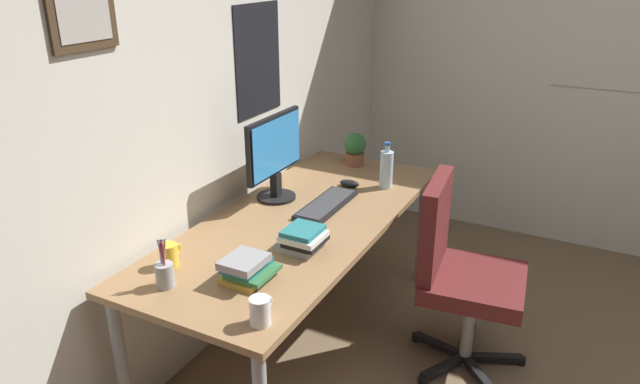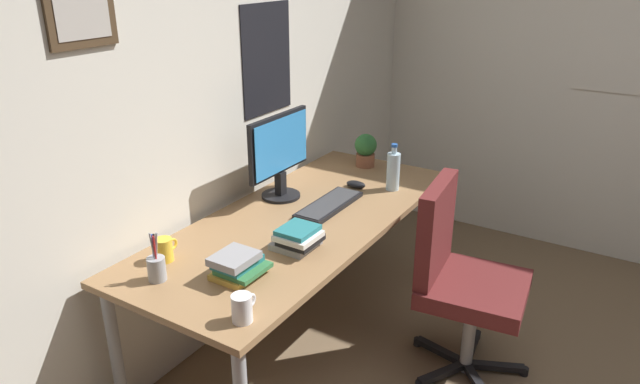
{
  "view_description": "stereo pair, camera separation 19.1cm",
  "coord_description": "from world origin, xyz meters",
  "px_view_note": "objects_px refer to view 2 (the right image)",
  "views": [
    {
      "loc": [
        -1.92,
        0.45,
        1.88
      ],
      "look_at": [
        0.24,
        1.58,
        0.88
      ],
      "focal_mm": 32.27,
      "sensor_mm": 36.0,
      "label": 1
    },
    {
      "loc": [
        -1.83,
        0.29,
        1.88
      ],
      "look_at": [
        0.24,
        1.58,
        0.88
      ],
      "focal_mm": 32.27,
      "sensor_mm": 36.0,
      "label": 2
    }
  ],
  "objects_px": {
    "office_chair": "(459,272)",
    "computer_mouse": "(356,184)",
    "coffee_mug_far": "(165,249)",
    "water_bottle": "(393,171)",
    "potted_plant": "(366,149)",
    "book_stack_right": "(298,238)",
    "book_stack_left": "(238,265)",
    "monitor": "(279,153)",
    "keyboard": "(329,205)",
    "pen_cup": "(157,267)",
    "coffee_mug_near": "(242,308)"
  },
  "relations": [
    {
      "from": "computer_mouse",
      "to": "coffee_mug_near",
      "type": "xyz_separation_m",
      "value": [
        -1.28,
        -0.26,
        0.03
      ]
    },
    {
      "from": "office_chair",
      "to": "book_stack_left",
      "type": "bearing_deg",
      "value": 142.82
    },
    {
      "from": "keyboard",
      "to": "potted_plant",
      "type": "xyz_separation_m",
      "value": [
        0.63,
        0.13,
        0.09
      ]
    },
    {
      "from": "coffee_mug_near",
      "to": "pen_cup",
      "type": "bearing_deg",
      "value": 85.51
    },
    {
      "from": "water_bottle",
      "to": "book_stack_right",
      "type": "height_order",
      "value": "water_bottle"
    },
    {
      "from": "office_chair",
      "to": "computer_mouse",
      "type": "height_order",
      "value": "office_chair"
    },
    {
      "from": "water_bottle",
      "to": "potted_plant",
      "type": "height_order",
      "value": "water_bottle"
    },
    {
      "from": "monitor",
      "to": "coffee_mug_far",
      "type": "height_order",
      "value": "monitor"
    },
    {
      "from": "coffee_mug_near",
      "to": "monitor",
      "type": "bearing_deg",
      "value": 28.91
    },
    {
      "from": "book_stack_left",
      "to": "coffee_mug_near",
      "type": "bearing_deg",
      "value": -137.6
    },
    {
      "from": "office_chair",
      "to": "water_bottle",
      "type": "xyz_separation_m",
      "value": [
        0.32,
        0.5,
        0.3
      ]
    },
    {
      "from": "computer_mouse",
      "to": "pen_cup",
      "type": "height_order",
      "value": "pen_cup"
    },
    {
      "from": "water_bottle",
      "to": "pen_cup",
      "type": "bearing_deg",
      "value": 164.57
    },
    {
      "from": "water_bottle",
      "to": "book_stack_left",
      "type": "bearing_deg",
      "value": 173.93
    },
    {
      "from": "monitor",
      "to": "coffee_mug_far",
      "type": "xyz_separation_m",
      "value": [
        -0.8,
        0.01,
        -0.19
      ]
    },
    {
      "from": "book_stack_right",
      "to": "monitor",
      "type": "bearing_deg",
      "value": 43.04
    },
    {
      "from": "coffee_mug_far",
      "to": "office_chair",
      "type": "bearing_deg",
      "value": -47.34
    },
    {
      "from": "book_stack_right",
      "to": "potted_plant",
      "type": "bearing_deg",
      "value": 12.83
    },
    {
      "from": "water_bottle",
      "to": "book_stack_left",
      "type": "height_order",
      "value": "water_bottle"
    },
    {
      "from": "computer_mouse",
      "to": "keyboard",
      "type": "bearing_deg",
      "value": -177.52
    },
    {
      "from": "keyboard",
      "to": "book_stack_left",
      "type": "relative_size",
      "value": 2.16
    },
    {
      "from": "office_chair",
      "to": "coffee_mug_far",
      "type": "distance_m",
      "value": 1.32
    },
    {
      "from": "monitor",
      "to": "keyboard",
      "type": "height_order",
      "value": "monitor"
    },
    {
      "from": "water_bottle",
      "to": "book_stack_right",
      "type": "distance_m",
      "value": 0.83
    },
    {
      "from": "monitor",
      "to": "computer_mouse",
      "type": "bearing_deg",
      "value": -40.23
    },
    {
      "from": "monitor",
      "to": "water_bottle",
      "type": "bearing_deg",
      "value": -48.11
    },
    {
      "from": "office_chair",
      "to": "coffee_mug_far",
      "type": "xyz_separation_m",
      "value": [
        -0.88,
        0.95,
        0.25
      ]
    },
    {
      "from": "keyboard",
      "to": "water_bottle",
      "type": "xyz_separation_m",
      "value": [
        0.38,
        -0.16,
        0.09
      ]
    },
    {
      "from": "coffee_mug_near",
      "to": "pen_cup",
      "type": "height_order",
      "value": "pen_cup"
    },
    {
      "from": "coffee_mug_far",
      "to": "book_stack_right",
      "type": "distance_m",
      "value": 0.55
    },
    {
      "from": "keyboard",
      "to": "coffee_mug_far",
      "type": "bearing_deg",
      "value": 160.41
    },
    {
      "from": "water_bottle",
      "to": "coffee_mug_far",
      "type": "distance_m",
      "value": 1.28
    },
    {
      "from": "potted_plant",
      "to": "book_stack_right",
      "type": "relative_size",
      "value": 1.03
    },
    {
      "from": "coffee_mug_far",
      "to": "book_stack_right",
      "type": "height_order",
      "value": "same"
    },
    {
      "from": "pen_cup",
      "to": "book_stack_right",
      "type": "distance_m",
      "value": 0.59
    },
    {
      "from": "book_stack_left",
      "to": "potted_plant",
      "type": "bearing_deg",
      "value": 7.23
    },
    {
      "from": "water_bottle",
      "to": "book_stack_left",
      "type": "xyz_separation_m",
      "value": [
        -1.13,
        0.12,
        -0.06
      ]
    },
    {
      "from": "office_chair",
      "to": "keyboard",
      "type": "relative_size",
      "value": 2.21
    },
    {
      "from": "water_bottle",
      "to": "keyboard",
      "type": "bearing_deg",
      "value": 156.76
    },
    {
      "from": "water_bottle",
      "to": "book_stack_right",
      "type": "bearing_deg",
      "value": 176.36
    },
    {
      "from": "computer_mouse",
      "to": "potted_plant",
      "type": "bearing_deg",
      "value": 19.8
    },
    {
      "from": "monitor",
      "to": "water_bottle",
      "type": "relative_size",
      "value": 1.82
    },
    {
      "from": "book_stack_right",
      "to": "pen_cup",
      "type": "bearing_deg",
      "value": 148.0
    },
    {
      "from": "coffee_mug_near",
      "to": "book_stack_right",
      "type": "bearing_deg",
      "value": 14.14
    },
    {
      "from": "monitor",
      "to": "keyboard",
      "type": "xyz_separation_m",
      "value": [
        0.02,
        -0.28,
        -0.23
      ]
    },
    {
      "from": "computer_mouse",
      "to": "water_bottle",
      "type": "xyz_separation_m",
      "value": [
        0.08,
        -0.18,
        0.09
      ]
    },
    {
      "from": "office_chair",
      "to": "water_bottle",
      "type": "height_order",
      "value": "water_bottle"
    },
    {
      "from": "potted_plant",
      "to": "book_stack_left",
      "type": "xyz_separation_m",
      "value": [
        -1.38,
        -0.18,
        -0.06
      ]
    },
    {
      "from": "water_bottle",
      "to": "coffee_mug_far",
      "type": "height_order",
      "value": "water_bottle"
    },
    {
      "from": "water_bottle",
      "to": "book_stack_right",
      "type": "xyz_separation_m",
      "value": [
        -0.82,
        0.05,
        -0.06
      ]
    }
  ]
}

